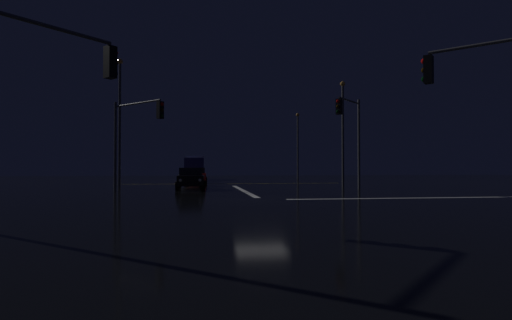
{
  "coord_description": "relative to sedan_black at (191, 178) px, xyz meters",
  "views": [
    {
      "loc": [
        -3.05,
        -19.64,
        1.59
      ],
      "look_at": [
        1.43,
        11.79,
        2.17
      ],
      "focal_mm": 28.41,
      "sensor_mm": 36.0,
      "label": 1
    }
  ],
  "objects": [
    {
      "name": "ground",
      "position": [
        3.6,
        -10.12,
        -0.85
      ],
      "size": [
        120.0,
        120.0,
        0.1
      ],
      "primitive_type": "cube",
      "color": "black"
    },
    {
      "name": "stop_line_north",
      "position": [
        3.6,
        -1.93,
        -0.8
      ],
      "size": [
        0.35,
        14.02,
        0.01
      ],
      "color": "white",
      "rests_on": "ground"
    },
    {
      "name": "centre_line_ns",
      "position": [
        3.6,
        9.67,
        -0.8
      ],
      "size": [
        22.0,
        0.15,
        0.01
      ],
      "color": "yellow",
      "rests_on": "ground"
    },
    {
      "name": "crosswalk_bar_east",
      "position": [
        11.9,
        -10.12,
        -0.8
      ],
      "size": [
        14.02,
        0.4,
        0.01
      ],
      "color": "white",
      "rests_on": "ground"
    },
    {
      "name": "sedan_black",
      "position": [
        0.0,
        0.0,
        0.0
      ],
      "size": [
        2.02,
        4.33,
        1.57
      ],
      "color": "black",
      "rests_on": "ground"
    },
    {
      "name": "sedan_white",
      "position": [
        -0.16,
        5.7,
        0.0
      ],
      "size": [
        2.02,
        4.33,
        1.57
      ],
      "color": "silver",
      "rests_on": "ground"
    },
    {
      "name": "sedan_red",
      "position": [
        0.38,
        11.66,
        0.0
      ],
      "size": [
        2.02,
        4.33,
        1.57
      ],
      "color": "maroon",
      "rests_on": "ground"
    },
    {
      "name": "sedan_orange",
      "position": [
        0.23,
        17.51,
        0.0
      ],
      "size": [
        2.02,
        4.33,
        1.57
      ],
      "color": "#C66014",
      "rests_on": "ground"
    },
    {
      "name": "box_truck",
      "position": [
        0.01,
        24.85,
        0.91
      ],
      "size": [
        2.68,
        8.28,
        3.08
      ],
      "color": "navy",
      "rests_on": "ground"
    },
    {
      "name": "traffic_signal_ne",
      "position": [
        11.21,
        -2.51,
        3.68
      ],
      "size": [
        2.68,
        2.68,
        6.58
      ],
      "color": "#4C4C51",
      "rests_on": "ground"
    },
    {
      "name": "traffic_signal_sw",
      "position": [
        -3.82,
        -17.54,
        3.3
      ],
      "size": [
        2.99,
        2.99,
        5.95
      ],
      "color": "#4C4C51",
      "rests_on": "ground"
    },
    {
      "name": "traffic_signal_se",
      "position": [
        10.88,
        -17.4,
        3.49
      ],
      "size": [
        3.38,
        3.38,
        6.2
      ],
      "color": "#4C4C51",
      "rests_on": "ground"
    },
    {
      "name": "traffic_signal_nw",
      "position": [
        -3.57,
        -2.95,
        3.37
      ],
      "size": [
        3.56,
        3.56,
        5.99
      ],
      "color": "#4C4C51",
      "rests_on": "ground"
    },
    {
      "name": "streetlamp_left_near",
      "position": [
        -5.69,
        3.67,
        5.06
      ],
      "size": [
        0.44,
        0.44,
        10.3
      ],
      "color": "#424247",
      "rests_on": "ground"
    },
    {
      "name": "streetlamp_right_far",
      "position": [
        12.9,
        19.67,
        4.09
      ],
      "size": [
        0.44,
        0.44,
        8.43
      ],
      "color": "#424247",
      "rests_on": "ground"
    },
    {
      "name": "streetlamp_right_near",
      "position": [
        12.9,
        3.67,
        4.41
      ],
      "size": [
        0.44,
        0.44,
        9.05
      ],
      "color": "#424247",
      "rests_on": "ground"
    }
  ]
}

